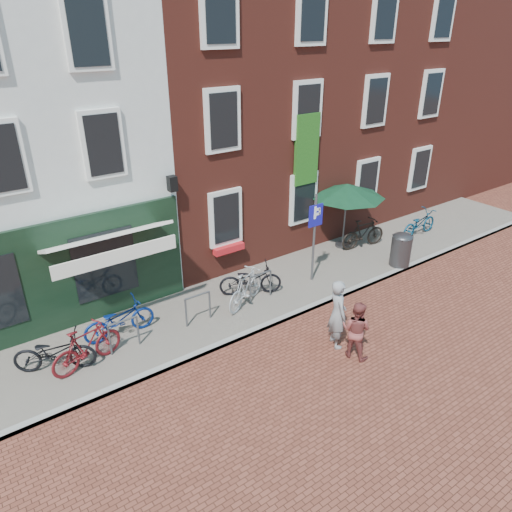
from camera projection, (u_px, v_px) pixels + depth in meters
ground at (272, 327)px, 12.49m from camera, size 80.00×80.00×0.00m
sidewalk at (268, 291)px, 14.09m from camera, size 24.00×3.00×0.10m
building_brick_mid at (197, 92)px, 16.44m from camera, size 6.00×8.00×10.00m
building_brick_right at (325, 81)px, 19.58m from camera, size 6.00×8.00×10.00m
filler_right at (423, 83)px, 23.20m from camera, size 7.00×8.00×9.00m
litter_bin at (401, 248)px, 15.22m from camera, size 0.64×0.64×1.18m
parking_sign at (315, 227)px, 13.82m from camera, size 0.50×0.07×2.74m
parasol at (347, 188)px, 15.84m from camera, size 2.55×2.55×2.37m
woman at (337, 314)px, 11.44m from camera, size 0.62×0.76×1.79m
boy at (356, 330)px, 11.12m from camera, size 0.78×0.86×1.46m
bicycle_0 at (54, 352)px, 10.63m from camera, size 1.87×1.37×0.94m
bicycle_1 at (86, 347)px, 10.73m from camera, size 1.80×0.88×1.04m
bicycle_2 at (119, 319)px, 11.80m from camera, size 1.80×0.67×0.94m
bicycle_3 at (246, 288)px, 13.10m from camera, size 1.78×1.17×1.04m
bicycle_4 at (250, 279)px, 13.64m from camera, size 1.87×1.38×0.94m
bicycle_5 at (363, 233)px, 16.47m from camera, size 1.79×0.77×1.04m
bicycle_6 at (419, 223)px, 17.43m from camera, size 1.81×0.69×0.94m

